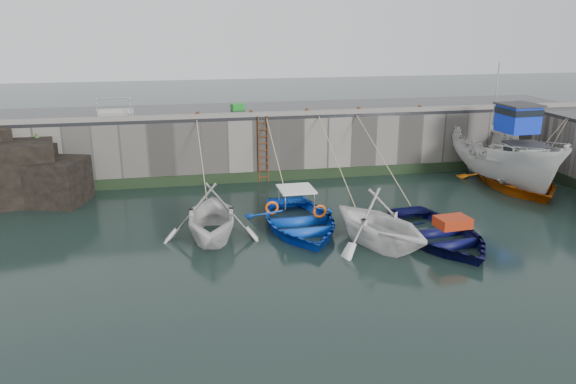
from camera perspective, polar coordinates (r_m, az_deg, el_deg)
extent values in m
plane|color=black|center=(18.64, 8.42, -6.89)|extent=(120.00, 120.00, 0.00)
cube|color=slate|center=(29.72, 0.52, 5.39)|extent=(30.00, 5.00, 3.00)
cube|color=black|center=(29.44, 0.53, 8.40)|extent=(30.00, 5.00, 0.16)
cube|color=slate|center=(27.15, 1.55, 8.04)|extent=(30.00, 0.30, 0.20)
cube|color=black|center=(27.60, 1.59, 1.80)|extent=(30.00, 0.08, 0.50)
cube|color=black|center=(26.70, -26.23, 1.83)|extent=(4.05, 3.66, 2.60)
cube|color=black|center=(25.80, -22.60, 0.99)|extent=(2.96, 2.83, 1.90)
cube|color=black|center=(27.10, -24.26, 1.96)|extent=(2.01, 1.83, 2.30)
cone|color=#2D591E|center=(26.22, -25.75, 3.63)|extent=(0.44, 0.44, 0.45)
cone|color=#2D591E|center=(25.50, -23.53, 2.41)|extent=(0.44, 0.44, 0.45)
cone|color=#2D591E|center=(26.95, -24.12, 5.03)|extent=(0.44, 0.44, 0.45)
cylinder|color=#3F1E0F|center=(26.84, -3.01, 4.31)|extent=(0.07, 0.07, 3.20)
cylinder|color=#3F1E0F|center=(26.90, -2.08, 4.36)|extent=(0.07, 0.07, 3.20)
cube|color=#3F1E0F|center=(27.18, -2.50, 1.55)|extent=(0.44, 0.06, 0.05)
cube|color=#3F1E0F|center=(27.09, -2.51, 2.22)|extent=(0.44, 0.06, 0.05)
cube|color=#3F1E0F|center=(27.01, -2.52, 2.90)|extent=(0.44, 0.06, 0.05)
cube|color=#3F1E0F|center=(26.93, -2.52, 3.58)|extent=(0.44, 0.06, 0.05)
cube|color=#3F1E0F|center=(26.86, -2.53, 4.26)|extent=(0.44, 0.06, 0.05)
cube|color=#3F1E0F|center=(26.79, -2.54, 4.95)|extent=(0.44, 0.06, 0.05)
cube|color=#3F1E0F|center=(26.72, -2.55, 5.64)|extent=(0.44, 0.06, 0.05)
cube|color=#3F1E0F|center=(26.66, -2.56, 6.34)|extent=(0.44, 0.06, 0.05)
cube|color=#3F1E0F|center=(26.60, -2.57, 7.04)|extent=(0.44, 0.06, 0.05)
imported|color=silver|center=(20.54, -7.73, -4.54)|extent=(4.07, 4.60, 2.27)
imported|color=#0C3FB9|center=(21.17, 1.13, -3.72)|extent=(3.97, 5.49, 1.12)
imported|color=white|center=(19.90, 9.08, -5.33)|extent=(5.19, 5.50, 2.30)
imported|color=#090B3A|center=(20.73, 14.97, -4.79)|extent=(4.29, 5.67, 1.10)
imported|color=silver|center=(28.47, 21.14, 2.97)|extent=(3.40, 7.90, 2.99)
cube|color=#0D2ACB|center=(27.61, 22.32, 6.88)|extent=(1.49, 1.59, 1.20)
cube|color=black|center=(27.55, 22.40, 7.60)|extent=(1.56, 1.65, 0.28)
cube|color=#262628|center=(27.51, 22.47, 8.19)|extent=(1.71, 1.80, 0.08)
cylinder|color=#A5A8AD|center=(28.92, 20.39, 9.31)|extent=(0.08, 0.08, 3.00)
imported|color=orange|center=(28.44, 22.11, 1.06)|extent=(4.99, 6.55, 1.27)
cube|color=silver|center=(27.64, 22.95, 3.17)|extent=(1.55, 1.64, 1.20)
cube|color=black|center=(27.57, 23.03, 3.88)|extent=(1.62, 1.71, 0.28)
cube|color=#262628|center=(27.51, 23.10, 4.47)|extent=(1.77, 1.86, 0.08)
cylinder|color=#A5A8AD|center=(29.02, 21.53, 5.77)|extent=(0.08, 0.08, 3.00)
cube|color=#167D1F|center=(28.76, -5.13, 8.62)|extent=(0.72, 0.54, 0.33)
cylinder|color=#A5A8AD|center=(27.11, -18.86, 7.99)|extent=(0.05, 0.05, 1.00)
cylinder|color=#A5A8AD|center=(26.95, -15.67, 8.22)|extent=(0.05, 0.05, 1.00)
cylinder|color=#A5A8AD|center=(26.96, -17.36, 9.07)|extent=(1.50, 0.05, 0.05)
cube|color=gray|center=(27.57, -17.10, 7.42)|extent=(1.60, 0.35, 0.18)
cube|color=gray|center=(27.89, -17.07, 7.90)|extent=(1.60, 0.35, 0.18)
cylinder|color=#3F1E0F|center=(26.60, -9.16, 7.74)|extent=(0.18, 0.18, 0.28)
cylinder|color=#3F1E0F|center=(26.80, -3.76, 7.98)|extent=(0.18, 0.18, 0.28)
cylinder|color=#3F1E0F|center=(27.28, 1.92, 8.17)|extent=(0.18, 0.18, 0.28)
cylinder|color=#3F1E0F|center=(27.98, 7.17, 8.27)|extent=(0.18, 0.18, 0.28)
cylinder|color=#3F1E0F|center=(29.14, 13.22, 8.30)|extent=(0.18, 0.18, 0.28)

